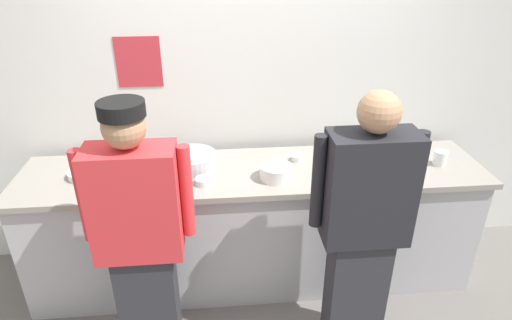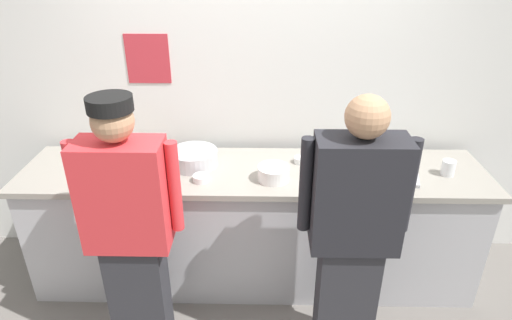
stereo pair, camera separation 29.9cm
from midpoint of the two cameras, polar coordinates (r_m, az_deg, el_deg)
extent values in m
plane|color=slate|center=(3.29, 2.31, -19.02)|extent=(9.00, 9.00, 0.00)
cube|color=silver|center=(3.28, 2.52, 10.02)|extent=(5.04, 0.10, 2.82)
cube|color=#B72D38|center=(3.25, -11.35, 12.77)|extent=(0.31, 0.01, 0.35)
cube|color=#B2B2B7|center=(3.28, 2.35, -8.87)|extent=(3.15, 0.64, 0.90)
cube|color=gray|center=(3.03, 2.51, -1.67)|extent=(3.22, 0.70, 0.04)
cube|color=#2D2D33|center=(2.87, -11.90, -17.00)|extent=(0.33, 0.20, 0.80)
cube|color=red|center=(2.43, -13.49, -4.64)|extent=(0.47, 0.24, 0.64)
cylinder|color=red|center=(2.53, -19.29, -3.35)|extent=(0.07, 0.07, 0.54)
cylinder|color=red|center=(2.40, -7.09, -3.65)|extent=(0.07, 0.07, 0.54)
sphere|color=tan|center=(2.24, -14.66, 4.83)|extent=(0.22, 0.22, 0.22)
cylinder|color=black|center=(2.21, -14.94, 7.05)|extent=(0.23, 0.23, 0.08)
cube|color=#2D2D33|center=(2.86, 14.63, -17.23)|extent=(0.34, 0.20, 0.82)
cube|color=#232328|center=(2.42, 16.64, -4.49)|extent=(0.48, 0.24, 0.65)
cylinder|color=#232328|center=(2.38, 10.09, -3.36)|extent=(0.07, 0.07, 0.55)
cylinder|color=#232328|center=(2.52, 22.56, -3.28)|extent=(0.07, 0.07, 0.55)
sphere|color=tan|center=(2.23, 18.12, 5.31)|extent=(0.22, 0.22, 0.22)
cylinder|color=white|center=(2.90, 5.23, -2.54)|extent=(0.21, 0.21, 0.01)
cylinder|color=white|center=(2.90, 5.24, -2.33)|extent=(0.21, 0.21, 0.01)
cylinder|color=white|center=(2.89, 5.25, -2.12)|extent=(0.21, 0.21, 0.01)
cylinder|color=white|center=(2.89, 5.26, -1.92)|extent=(0.21, 0.21, 0.01)
cylinder|color=white|center=(2.88, 5.27, -1.71)|extent=(0.21, 0.21, 0.01)
cylinder|color=white|center=(2.87, 5.28, -1.50)|extent=(0.21, 0.21, 0.01)
cylinder|color=white|center=(2.87, 5.29, -1.29)|extent=(0.21, 0.21, 0.01)
cylinder|color=white|center=(2.86, 5.30, -1.07)|extent=(0.21, 0.21, 0.01)
cylinder|color=white|center=(3.20, -18.34, -0.94)|extent=(0.21, 0.21, 0.01)
cylinder|color=white|center=(3.20, -18.37, -0.75)|extent=(0.21, 0.21, 0.01)
cylinder|color=white|center=(3.19, -18.40, -0.56)|extent=(0.21, 0.21, 0.01)
cylinder|color=white|center=(3.18, -18.43, -0.37)|extent=(0.21, 0.21, 0.01)
cylinder|color=#B7BABF|center=(3.07, -5.36, 0.22)|extent=(0.33, 0.33, 0.11)
cube|color=#B7BABF|center=(3.15, 18.62, -1.30)|extent=(0.56, 0.46, 0.02)
cylinder|color=#E5E066|center=(3.24, -14.89, 1.56)|extent=(0.06, 0.06, 0.18)
cone|color=#E5E066|center=(3.20, -15.11, 3.28)|extent=(0.05, 0.05, 0.04)
cylinder|color=white|center=(2.87, -4.24, -2.47)|extent=(0.11, 0.11, 0.04)
cylinder|color=gold|center=(2.87, -4.25, -2.20)|extent=(0.09, 0.09, 0.01)
cylinder|color=white|center=(3.14, 8.50, -0.07)|extent=(0.09, 0.09, 0.04)
cylinder|color=orange|center=(3.13, 8.52, 0.17)|extent=(0.07, 0.07, 0.01)
cylinder|color=white|center=(3.26, 26.25, -0.99)|extent=(0.09, 0.09, 0.11)
cube|color=#B7BABF|center=(3.00, -11.47, -1.98)|extent=(0.19, 0.03, 0.01)
cube|color=black|center=(3.03, -13.97, -1.87)|extent=(0.09, 0.03, 0.02)
camera|label=1|loc=(0.15, -87.14, 1.45)|focal=30.65mm
camera|label=2|loc=(0.15, 92.86, -1.45)|focal=30.65mm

